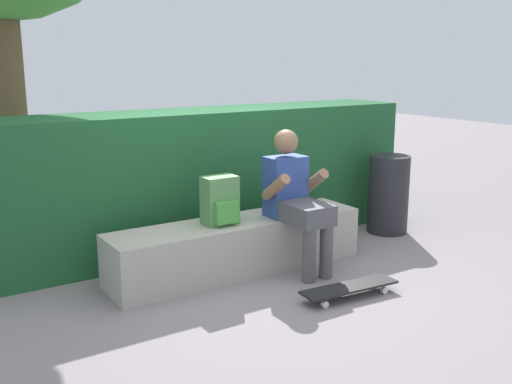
{
  "coord_description": "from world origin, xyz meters",
  "views": [
    {
      "loc": [
        -2.49,
        -3.87,
        1.79
      ],
      "look_at": [
        0.25,
        0.37,
        0.64
      ],
      "focal_mm": 41.62,
      "sensor_mm": 36.0,
      "label": 1
    }
  ],
  "objects_px": {
    "bench_main": "(238,246)",
    "trash_bin": "(388,194)",
    "backpack_on_bench": "(220,201)",
    "person_skater": "(295,196)",
    "skateboard_near_person": "(349,288)"
  },
  "relations": [
    {
      "from": "bench_main",
      "to": "backpack_on_bench",
      "type": "xyz_separation_m",
      "value": [
        -0.17,
        -0.01,
        0.42
      ]
    },
    {
      "from": "bench_main",
      "to": "trash_bin",
      "type": "height_order",
      "value": "trash_bin"
    },
    {
      "from": "trash_bin",
      "to": "person_skater",
      "type": "bearing_deg",
      "value": -166.08
    },
    {
      "from": "bench_main",
      "to": "backpack_on_bench",
      "type": "bearing_deg",
      "value": -176.84
    },
    {
      "from": "backpack_on_bench",
      "to": "trash_bin",
      "type": "height_order",
      "value": "backpack_on_bench"
    },
    {
      "from": "person_skater",
      "to": "trash_bin",
      "type": "xyz_separation_m",
      "value": [
        1.48,
        0.37,
        -0.24
      ]
    },
    {
      "from": "person_skater",
      "to": "trash_bin",
      "type": "bearing_deg",
      "value": 13.92
    },
    {
      "from": "skateboard_near_person",
      "to": "backpack_on_bench",
      "type": "height_order",
      "value": "backpack_on_bench"
    },
    {
      "from": "bench_main",
      "to": "person_skater",
      "type": "bearing_deg",
      "value": -26.84
    },
    {
      "from": "person_skater",
      "to": "skateboard_near_person",
      "type": "distance_m",
      "value": 0.93
    },
    {
      "from": "backpack_on_bench",
      "to": "person_skater",
      "type": "bearing_deg",
      "value": -19.22
    },
    {
      "from": "bench_main",
      "to": "trash_bin",
      "type": "bearing_deg",
      "value": 4.34
    },
    {
      "from": "skateboard_near_person",
      "to": "trash_bin",
      "type": "bearing_deg",
      "value": 36.27
    },
    {
      "from": "backpack_on_bench",
      "to": "trash_bin",
      "type": "distance_m",
      "value": 2.11
    },
    {
      "from": "person_skater",
      "to": "trash_bin",
      "type": "height_order",
      "value": "person_skater"
    }
  ]
}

